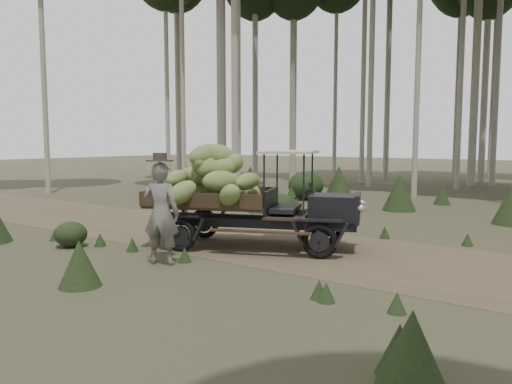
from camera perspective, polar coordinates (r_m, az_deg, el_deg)
ground at (r=10.73m, az=8.65°, el=-6.87°), size 120.00×120.00×0.00m
dirt_track at (r=10.73m, az=8.65°, el=-6.85°), size 70.00×4.00×0.01m
banana_truck at (r=11.01m, az=-2.83°, el=0.56°), size 4.86×3.31×2.35m
farmer at (r=9.64m, az=-10.81°, el=-2.27°), size 0.84×0.71×2.13m
undergrowth at (r=13.43m, az=7.70°, el=-2.00°), size 20.39×22.78×1.32m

